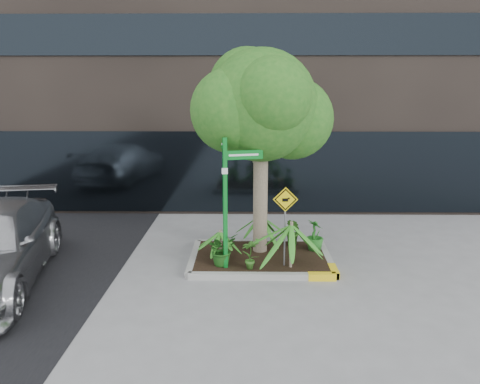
{
  "coord_description": "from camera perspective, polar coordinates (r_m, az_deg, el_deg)",
  "views": [
    {
      "loc": [
        -0.14,
        -10.26,
        4.11
      ],
      "look_at": [
        -0.29,
        0.2,
        1.72
      ],
      "focal_mm": 35.0,
      "sensor_mm": 36.0,
      "label": 1
    }
  ],
  "objects": [
    {
      "name": "tree",
      "position": [
        10.93,
        2.6,
        10.49
      ],
      "size": [
        3.34,
        2.96,
        5.01
      ],
      "color": "tan",
      "rests_on": "ground"
    },
    {
      "name": "ground",
      "position": [
        11.05,
        1.5,
        -8.97
      ],
      "size": [
        80.0,
        80.0,
        0.0
      ],
      "primitive_type": "plane",
      "color": "gray",
      "rests_on": "ground"
    },
    {
      "name": "planter",
      "position": [
        11.27,
        2.67,
        -7.97
      ],
      "size": [
        3.35,
        2.36,
        0.15
      ],
      "color": "#9E9E99",
      "rests_on": "ground"
    },
    {
      "name": "palm_back",
      "position": [
        11.78,
        2.5,
        -2.93
      ],
      "size": [
        0.91,
        0.91,
        1.01
      ],
      "color": "tan",
      "rests_on": "ground"
    },
    {
      "name": "street_sign_post",
      "position": [
        10.11,
        -1.58,
        0.14
      ],
      "size": [
        1.04,
        0.88,
        3.04
      ],
      "rotation": [
        0.0,
        0.0,
        0.25
      ],
      "color": "#0A7721",
      "rests_on": "ground"
    },
    {
      "name": "shrub_b",
      "position": [
        11.64,
        9.11,
        -5.19
      ],
      "size": [
        0.59,
        0.59,
        0.77
      ],
      "primitive_type": "imported",
      "rotation": [
        0.0,
        0.0,
        2.1
      ],
      "color": "#236E21",
      "rests_on": "planter"
    },
    {
      "name": "palm_left",
      "position": [
        10.89,
        -2.41,
        -4.89
      ],
      "size": [
        0.77,
        0.77,
        0.86
      ],
      "color": "tan",
      "rests_on": "ground"
    },
    {
      "name": "shrub_d",
      "position": [
        11.89,
        6.5,
        -4.88
      ],
      "size": [
        0.52,
        0.52,
        0.7
      ],
      "primitive_type": "imported",
      "rotation": [
        0.0,
        0.0,
        5.17
      ],
      "color": "#2A5C1A",
      "rests_on": "planter"
    },
    {
      "name": "shrub_a",
      "position": [
        10.58,
        -2.24,
        -7.0
      ],
      "size": [
        0.93,
        0.93,
        0.73
      ],
      "primitive_type": "imported",
      "rotation": [
        0.0,
        0.0,
        0.74
      ],
      "color": "#1C4F16",
      "rests_on": "planter"
    },
    {
      "name": "shrub_c",
      "position": [
        10.36,
        1.29,
        -7.56
      ],
      "size": [
        0.42,
        0.42,
        0.69
      ],
      "primitive_type": "imported",
      "rotation": [
        0.0,
        0.0,
        3.3
      ],
      "color": "#346E22",
      "rests_on": "planter"
    },
    {
      "name": "cattle_sign",
      "position": [
        10.35,
        5.53,
        -2.55
      ],
      "size": [
        0.55,
        0.1,
        1.8
      ],
      "rotation": [
        0.0,
        0.0,
        0.0
      ],
      "color": "slate",
      "rests_on": "ground"
    },
    {
      "name": "palm_front",
      "position": [
        10.32,
        6.3,
        -4.0
      ],
      "size": [
        1.18,
        1.18,
        1.31
      ],
      "color": "tan",
      "rests_on": "ground"
    }
  ]
}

